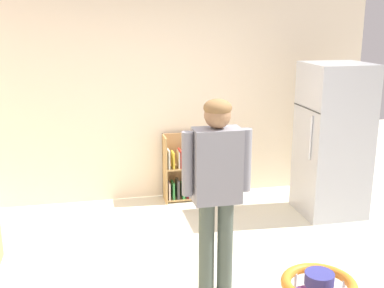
% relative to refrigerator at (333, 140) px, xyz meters
% --- Properties ---
extents(ground_plane, '(12.00, 12.00, 0.00)m').
position_rel_refrigerator_xyz_m(ground_plane, '(-1.75, -1.34, -0.89)').
color(ground_plane, silver).
rests_on(ground_plane, ground).
extents(back_wall, '(5.20, 0.06, 2.70)m').
position_rel_refrigerator_xyz_m(back_wall, '(-1.75, 0.99, 0.46)').
color(back_wall, beige).
rests_on(back_wall, ground).
extents(refrigerator, '(0.73, 0.68, 1.78)m').
position_rel_refrigerator_xyz_m(refrigerator, '(0.00, 0.00, 0.00)').
color(refrigerator, '#B7BABF').
rests_on(refrigerator, ground).
extents(bookshelf, '(0.80, 0.28, 0.85)m').
position_rel_refrigerator_xyz_m(bookshelf, '(-1.51, 0.81, -0.53)').
color(bookshelf, tan).
rests_on(bookshelf, ground).
extents(standing_person, '(0.57, 0.22, 1.67)m').
position_rel_refrigerator_xyz_m(standing_person, '(-1.78, -1.41, 0.12)').
color(standing_person, '#495449').
rests_on(standing_person, ground).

